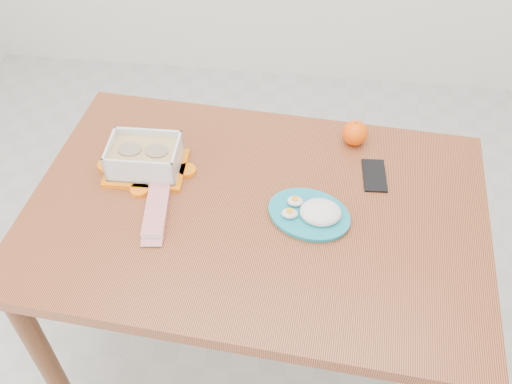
# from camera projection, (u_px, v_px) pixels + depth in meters

# --- Properties ---
(ground) EXTENTS (3.50, 3.50, 0.00)m
(ground) POSITION_uv_depth(u_px,v_px,m) (261.00, 349.00, 2.08)
(ground) COLOR #B7B7B2
(ground) RESTS_ON ground
(dining_table) EXTENTS (1.30, 0.92, 0.75)m
(dining_table) POSITION_uv_depth(u_px,v_px,m) (256.00, 230.00, 1.62)
(dining_table) COLOR #A4572E
(dining_table) RESTS_ON ground
(food_container) EXTENTS (0.23, 0.18, 0.10)m
(food_container) POSITION_uv_depth(u_px,v_px,m) (145.00, 158.00, 1.62)
(food_container) COLOR orange
(food_container) RESTS_ON dining_table
(orange_fruit) EXTENTS (0.08, 0.08, 0.08)m
(orange_fruit) POSITION_uv_depth(u_px,v_px,m) (355.00, 133.00, 1.71)
(orange_fruit) COLOR #FF6205
(orange_fruit) RESTS_ON dining_table
(rice_plate) EXTENTS (0.28, 0.28, 0.06)m
(rice_plate) POSITION_uv_depth(u_px,v_px,m) (313.00, 212.00, 1.51)
(rice_plate) COLOR teal
(rice_plate) RESTS_ON dining_table
(candy_bar) EXTENTS (0.09, 0.24, 0.02)m
(candy_bar) POSITION_uv_depth(u_px,v_px,m) (157.00, 204.00, 1.55)
(candy_bar) COLOR #BB0910
(candy_bar) RESTS_ON dining_table
(smartphone) EXTENTS (0.07, 0.13, 0.01)m
(smartphone) POSITION_uv_depth(u_px,v_px,m) (374.00, 175.00, 1.63)
(smartphone) COLOR black
(smartphone) RESTS_ON dining_table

